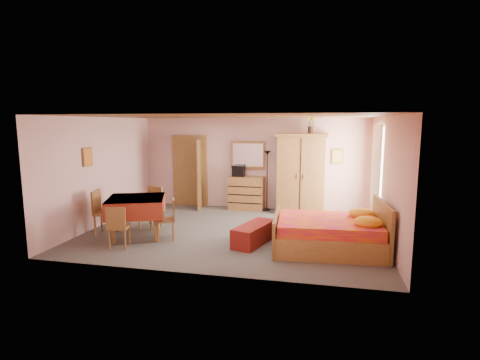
% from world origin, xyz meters
% --- Properties ---
extents(floor, '(6.50, 6.50, 0.00)m').
position_xyz_m(floor, '(0.00, 0.00, 0.00)').
color(floor, '#615B55').
rests_on(floor, ground).
extents(ceiling, '(6.50, 6.50, 0.00)m').
position_xyz_m(ceiling, '(0.00, 0.00, 2.60)').
color(ceiling, brown).
rests_on(ceiling, wall_back).
extents(wall_back, '(6.50, 0.10, 2.60)m').
position_xyz_m(wall_back, '(0.00, 2.50, 1.30)').
color(wall_back, '#D8A29D').
rests_on(wall_back, floor).
extents(wall_front, '(6.50, 0.10, 2.60)m').
position_xyz_m(wall_front, '(0.00, -2.50, 1.30)').
color(wall_front, '#D8A29D').
rests_on(wall_front, floor).
extents(wall_left, '(0.10, 5.00, 2.60)m').
position_xyz_m(wall_left, '(-3.25, 0.00, 1.30)').
color(wall_left, '#D8A29D').
rests_on(wall_left, floor).
extents(wall_right, '(0.10, 5.00, 2.60)m').
position_xyz_m(wall_right, '(3.25, 0.00, 1.30)').
color(wall_right, '#D8A29D').
rests_on(wall_right, floor).
extents(doorway, '(1.06, 0.12, 2.15)m').
position_xyz_m(doorway, '(-1.90, 2.47, 1.02)').
color(doorway, '#9E6B35').
rests_on(doorway, floor).
extents(window, '(0.08, 1.40, 1.95)m').
position_xyz_m(window, '(3.21, 1.20, 1.45)').
color(window, white).
rests_on(window, wall_right).
extents(picture_left, '(0.04, 0.32, 0.42)m').
position_xyz_m(picture_left, '(-3.22, -0.60, 1.70)').
color(picture_left, orange).
rests_on(picture_left, wall_left).
extents(picture_back, '(0.30, 0.04, 0.40)m').
position_xyz_m(picture_back, '(2.35, 2.47, 1.55)').
color(picture_back, '#D8BF59').
rests_on(picture_back, wall_back).
extents(chest_of_drawers, '(1.01, 0.52, 0.94)m').
position_xyz_m(chest_of_drawers, '(-0.14, 2.25, 0.47)').
color(chest_of_drawers, '#A56C38').
rests_on(chest_of_drawers, floor).
extents(wall_mirror, '(1.01, 0.11, 0.80)m').
position_xyz_m(wall_mirror, '(-0.14, 2.46, 1.55)').
color(wall_mirror, white).
rests_on(wall_mirror, wall_back).
extents(stereo, '(0.35, 0.27, 0.31)m').
position_xyz_m(stereo, '(-0.37, 2.28, 1.10)').
color(stereo, black).
rests_on(stereo, chest_of_drawers).
extents(floor_lamp, '(0.29, 0.29, 1.69)m').
position_xyz_m(floor_lamp, '(0.45, 2.26, 0.85)').
color(floor_lamp, black).
rests_on(floor_lamp, floor).
extents(wardrobe, '(1.41, 0.75, 2.18)m').
position_xyz_m(wardrobe, '(1.39, 2.18, 1.09)').
color(wardrobe, '#A36D37').
rests_on(wardrobe, floor).
extents(sunflower_vase, '(0.23, 0.23, 0.53)m').
position_xyz_m(sunflower_vase, '(1.62, 2.18, 2.44)').
color(sunflower_vase, gold).
rests_on(sunflower_vase, wardrobe).
extents(bed, '(2.22, 1.79, 0.98)m').
position_xyz_m(bed, '(2.10, -0.76, 0.49)').
color(bed, '#CF1445').
rests_on(bed, floor).
extents(bench, '(0.78, 1.28, 0.40)m').
position_xyz_m(bench, '(0.62, -0.73, 0.20)').
color(bench, maroon).
rests_on(bench, floor).
extents(dining_table, '(1.51, 1.51, 0.86)m').
position_xyz_m(dining_table, '(-1.96, -0.80, 0.43)').
color(dining_table, maroon).
rests_on(dining_table, floor).
extents(chair_south, '(0.46, 0.46, 0.85)m').
position_xyz_m(chair_south, '(-1.97, -1.53, 0.42)').
color(chair_south, olive).
rests_on(chair_south, floor).
extents(chair_north, '(0.54, 0.54, 0.96)m').
position_xyz_m(chair_north, '(-1.99, -0.10, 0.48)').
color(chair_north, olive).
rests_on(chair_north, floor).
extents(chair_west, '(0.53, 0.53, 0.99)m').
position_xyz_m(chair_west, '(-2.71, -0.79, 0.49)').
color(chair_west, '#A47037').
rests_on(chair_west, floor).
extents(chair_east, '(0.52, 0.52, 0.87)m').
position_xyz_m(chair_east, '(-1.27, -0.87, 0.44)').
color(chair_east, '#986133').
rests_on(chair_east, floor).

